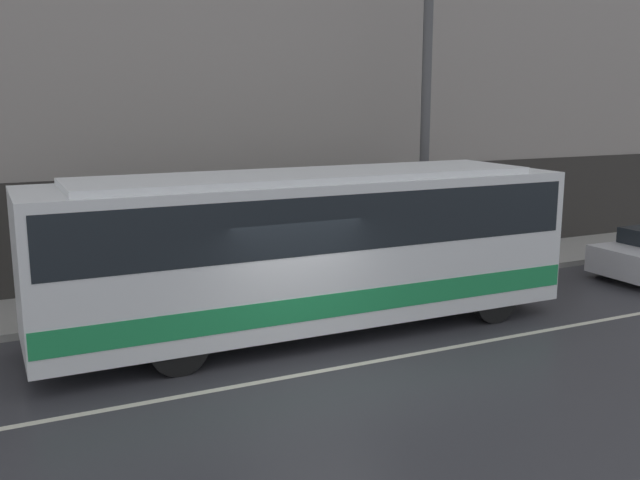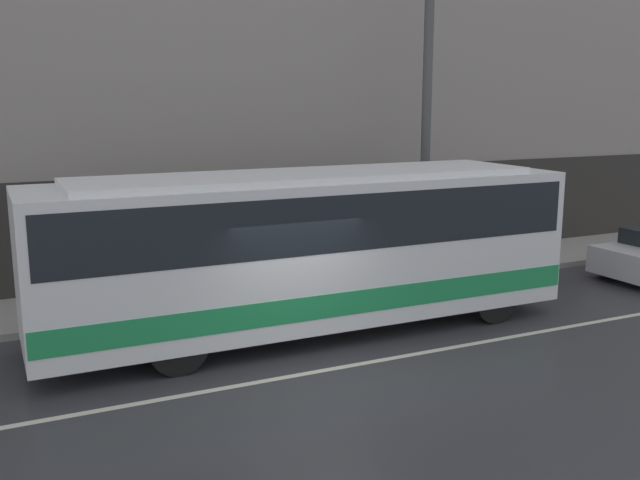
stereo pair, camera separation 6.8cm
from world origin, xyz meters
name	(u,v)px [view 2 (the right image)]	position (x,y,z in m)	size (l,w,h in m)	color
ground_plane	(316,372)	(0.00, 0.00, 0.00)	(60.00, 60.00, 0.00)	#333338
sidewalk	(221,293)	(0.00, 5.37, 0.08)	(60.00, 2.74, 0.15)	gray
building_facade	(195,20)	(0.00, 6.88, 6.51)	(60.00, 0.35, 13.44)	gray
lane_stripe	(316,372)	(0.00, 0.00, 0.00)	(54.00, 0.14, 0.01)	beige
transit_bus	(309,243)	(0.81, 2.05, 1.82)	(10.76, 2.57, 3.24)	white
utility_pole_near	(427,112)	(5.38, 4.87, 4.32)	(0.24, 0.24, 8.33)	#4C4C4F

